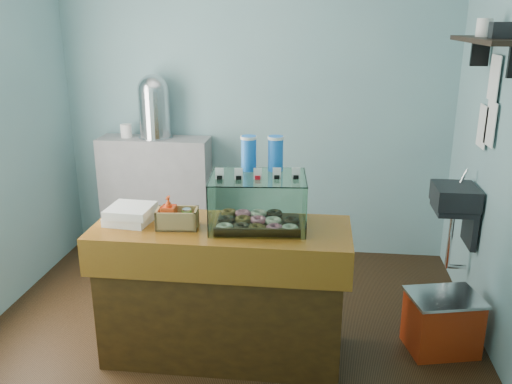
# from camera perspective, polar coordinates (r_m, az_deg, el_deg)

# --- Properties ---
(ground) EXTENTS (3.50, 3.50, 0.00)m
(ground) POSITION_cam_1_polar(r_m,az_deg,el_deg) (3.99, -2.77, -14.44)
(ground) COLOR black
(ground) RESTS_ON ground
(room_shell) EXTENTS (3.54, 3.04, 2.82)m
(room_shell) POSITION_cam_1_polar(r_m,az_deg,el_deg) (3.40, -2.74, 10.65)
(room_shell) COLOR #719CA5
(room_shell) RESTS_ON ground
(counter) EXTENTS (1.60, 0.60, 0.90)m
(counter) POSITION_cam_1_polar(r_m,az_deg,el_deg) (3.54, -3.56, -10.36)
(counter) COLOR #452A0D
(counter) RESTS_ON ground
(back_shelf) EXTENTS (1.00, 0.32, 1.10)m
(back_shelf) POSITION_cam_1_polar(r_m,az_deg,el_deg) (5.12, -10.39, -0.41)
(back_shelf) COLOR #959497
(back_shelf) RESTS_ON ground
(display_case) EXTENTS (0.62, 0.47, 0.54)m
(display_case) POSITION_cam_1_polar(r_m,az_deg,el_deg) (3.34, 0.25, -0.63)
(display_case) COLOR #372010
(display_case) RESTS_ON counter
(condiment_crate) EXTENTS (0.26, 0.17, 0.20)m
(condiment_crate) POSITION_cam_1_polar(r_m,az_deg,el_deg) (3.35, -8.52, -2.57)
(condiment_crate) COLOR #A38651
(condiment_crate) RESTS_ON counter
(pastry_boxes) EXTENTS (0.30, 0.30, 0.11)m
(pastry_boxes) POSITION_cam_1_polar(r_m,az_deg,el_deg) (3.50, -13.08, -2.29)
(pastry_boxes) COLOR white
(pastry_boxes) RESTS_ON counter
(coffee_urn) EXTENTS (0.31, 0.31, 0.56)m
(coffee_urn) POSITION_cam_1_polar(r_m,az_deg,el_deg) (4.94, -10.68, 9.00)
(coffee_urn) COLOR silver
(coffee_urn) RESTS_ON back_shelf
(red_cooler) EXTENTS (0.52, 0.44, 0.40)m
(red_cooler) POSITION_cam_1_polar(r_m,az_deg,el_deg) (3.90, 19.00, -12.86)
(red_cooler) COLOR #AE2C0D
(red_cooler) RESTS_ON ground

